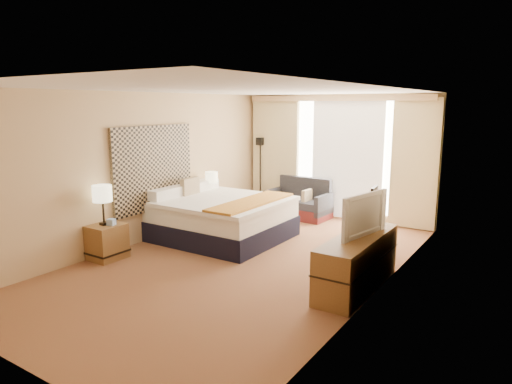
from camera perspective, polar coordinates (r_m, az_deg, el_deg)
The scene contains 21 objects.
floor at distance 7.13m, azimuth -1.59°, elevation -8.70°, with size 4.20×7.00×0.02m, color #5B1A1B.
ceiling at distance 6.72m, azimuth -1.71°, elevation 12.68°, with size 4.20×7.00×0.02m, color white.
wall_back at distance 9.86m, azimuth 10.08°, elevation 4.37°, with size 4.20×0.02×2.60m, color tan.
wall_front at distance 4.47m, azimuth -28.28°, elevation -4.54°, with size 4.20×0.02×2.60m, color tan.
wall_left at distance 8.18m, azimuth -13.84°, elevation 2.91°, with size 0.02×7.00×2.60m, color tan.
wall_right at distance 5.88m, azimuth 15.40°, elevation -0.18°, with size 0.02×7.00×2.60m, color tan.
headboard at distance 8.29m, azimuth -12.64°, elevation 2.93°, with size 0.06×1.85×1.50m, color black.
nightstand_left at distance 7.55m, azimuth -18.12°, elevation -5.94°, with size 0.45×0.52×0.55m, color brown.
nightstand_right at distance 9.25m, azimuth -6.01°, elevation -2.39°, with size 0.45×0.52×0.55m, color brown.
media_dresser at distance 6.21m, azimuth 12.56°, elevation -8.55°, with size 0.50×1.80×0.70m, color brown.
window at distance 9.73m, azimuth 11.36°, elevation 4.36°, with size 2.30×0.02×2.30m, color silver.
curtains at distance 9.74m, azimuth 9.81°, elevation 4.95°, with size 4.12×0.19×2.56m.
bed at distance 8.28m, azimuth -4.29°, elevation -3.18°, with size 2.15×1.96×1.04m.
loveseat at distance 9.88m, azimuth 5.44°, elevation -1.52°, with size 1.37×0.78×0.84m.
floor_lamp at distance 10.54m, azimuth 0.53°, elevation 4.21°, with size 0.21×0.21×1.65m.
desk_chair at distance 8.09m, azimuth 13.55°, elevation -3.26°, with size 0.50×0.50×1.02m.
lamp_left at distance 7.38m, azimuth -18.67°, elevation -0.28°, with size 0.30×0.30×0.63m.
lamp_right at distance 9.13m, azimuth -5.58°, elevation 1.79°, with size 0.25×0.25×0.52m.
tissue_box at distance 7.42m, azimuth -17.64°, elevation -3.60°, with size 0.11×0.11×0.10m, color #8CABD8.
telephone at distance 9.17m, azimuth -5.90°, elevation -0.55°, with size 0.16×0.12×0.06m, color black.
television at distance 6.13m, azimuth 12.67°, elevation -2.64°, with size 0.98×0.13×0.57m, color black.
Camera 1 is at (3.84, -5.51, 2.39)m, focal length 32.00 mm.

